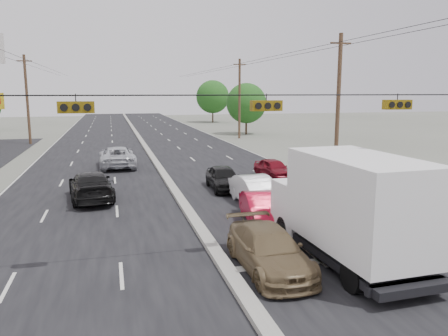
{
  "coord_description": "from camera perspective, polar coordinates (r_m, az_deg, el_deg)",
  "views": [
    {
      "loc": [
        -3.54,
        -13.78,
        5.9
      ],
      "look_at": [
        1.8,
        6.72,
        2.2
      ],
      "focal_mm": 35.0,
      "sensor_mm": 36.0,
      "label": 1
    }
  ],
  "objects": [
    {
      "name": "center_median",
      "position": [
        44.3,
        -9.9,
        2.24
      ],
      "size": [
        0.5,
        160.0,
        0.2
      ],
      "primitive_type": "cube",
      "color": "gray",
      "rests_on": "ground"
    },
    {
      "name": "queue_car_a",
      "position": [
        26.56,
        -0.06,
        -1.33
      ],
      "size": [
        1.83,
        4.29,
        1.44
      ],
      "primitive_type": "imported",
      "rotation": [
        0.0,
        0.0,
        -0.03
      ],
      "color": "black",
      "rests_on": "ground"
    },
    {
      "name": "queue_car_b",
      "position": [
        23.04,
        4.22,
        -3.03
      ],
      "size": [
        1.92,
        4.66,
        1.5
      ],
      "primitive_type": "imported",
      "rotation": [
        0.0,
        0.0,
        0.07
      ],
      "color": "silver",
      "rests_on": "ground"
    },
    {
      "name": "tree_right_mid",
      "position": [
        61.65,
        2.94,
        8.44
      ],
      "size": [
        5.6,
        5.6,
        7.14
      ],
      "color": "#382619",
      "rests_on": "ground"
    },
    {
      "name": "tree_right_far",
      "position": [
        86.03,
        -1.49,
        9.28
      ],
      "size": [
        6.4,
        6.4,
        8.16
      ],
      "color": "#382619",
      "rests_on": "ground"
    },
    {
      "name": "oncoming_near",
      "position": [
        25.18,
        -17.0,
        -2.24
      ],
      "size": [
        2.83,
        5.67,
        1.58
      ],
      "primitive_type": "imported",
      "rotation": [
        0.0,
        0.0,
        3.26
      ],
      "color": "black",
      "rests_on": "ground"
    },
    {
      "name": "traffic_signals",
      "position": [
        14.64,
        5.17,
        8.28
      ],
      "size": [
        25.0,
        0.3,
        0.54
      ],
      "color": "black",
      "rests_on": "ground"
    },
    {
      "name": "utility_pole_right_c",
      "position": [
        56.12,
        2.03,
        9.09
      ],
      "size": [
        1.6,
        0.3,
        10.0
      ],
      "color": "#422D1E",
      "rests_on": "ground"
    },
    {
      "name": "utility_pole_right_b",
      "position": [
        32.95,
        14.68,
        8.21
      ],
      "size": [
        1.6,
        0.3,
        10.0
      ],
      "color": "#422D1E",
      "rests_on": "ground"
    },
    {
      "name": "tan_sedan",
      "position": [
        14.87,
        5.87,
        -10.63
      ],
      "size": [
        2.01,
        4.83,
        1.4
      ],
      "primitive_type": "imported",
      "rotation": [
        0.0,
        0.0,
        0.01
      ],
      "color": "brown",
      "rests_on": "ground"
    },
    {
      "name": "red_sedan",
      "position": [
        20.11,
        4.81,
        -5.25
      ],
      "size": [
        1.85,
        4.11,
        1.31
      ],
      "primitive_type": "imported",
      "rotation": [
        0.0,
        0.0,
        -0.12
      ],
      "color": "#AF0A27",
      "rests_on": "ground"
    },
    {
      "name": "queue_car_d",
      "position": [
        22.91,
        17.17,
        -3.66
      ],
      "size": [
        2.42,
        4.98,
        1.4
      ],
      "primitive_type": "imported",
      "rotation": [
        0.0,
        0.0,
        -0.1
      ],
      "color": "#111756",
      "rests_on": "ground"
    },
    {
      "name": "ground",
      "position": [
        15.4,
        -0.19,
        -12.62
      ],
      "size": [
        200.0,
        200.0,
        0.0
      ],
      "primitive_type": "plane",
      "color": "#606356",
      "rests_on": "ground"
    },
    {
      "name": "oncoming_far",
      "position": [
        35.57,
        -13.79,
        1.41
      ],
      "size": [
        2.83,
        5.95,
        1.64
      ],
      "primitive_type": "imported",
      "rotation": [
        0.0,
        0.0,
        3.16
      ],
      "color": "#B6B9BE",
      "rests_on": "ground"
    },
    {
      "name": "box_truck",
      "position": [
        15.75,
        15.85,
        -4.94
      ],
      "size": [
        2.91,
        7.65,
        3.83
      ],
      "rotation": [
        0.0,
        0.0,
        0.04
      ],
      "color": "black",
      "rests_on": "ground"
    },
    {
      "name": "utility_pole_left_c",
      "position": [
        54.53,
        -24.32,
        8.21
      ],
      "size": [
        1.6,
        0.3,
        10.0
      ],
      "color": "#422D1E",
      "rests_on": "ground"
    },
    {
      "name": "queue_car_e",
      "position": [
        30.32,
        6.51,
        -0.1
      ],
      "size": [
        2.01,
        4.06,
        1.33
      ],
      "primitive_type": "imported",
      "rotation": [
        0.0,
        0.0,
        0.11
      ],
      "color": "maroon",
      "rests_on": "ground"
    },
    {
      "name": "road_surface",
      "position": [
        44.32,
        -9.89,
        2.11
      ],
      "size": [
        20.0,
        160.0,
        0.02
      ],
      "primitive_type": "cube",
      "color": "black",
      "rests_on": "ground"
    }
  ]
}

